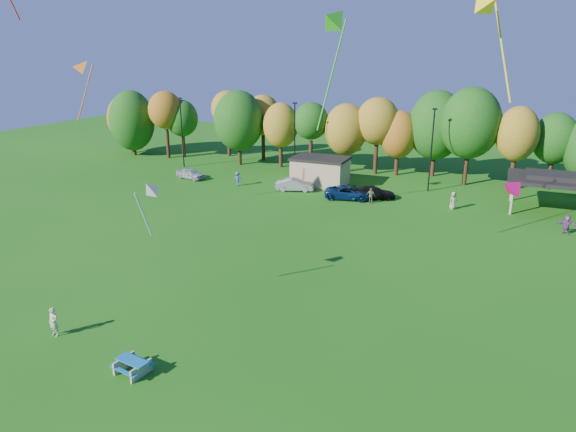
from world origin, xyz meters
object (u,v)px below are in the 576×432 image
at_px(picnic_table, 133,365).
at_px(car_d, 374,193).
at_px(car_c, 348,193).
at_px(kite_flyer, 54,322).
at_px(car_a, 190,173).
at_px(car_b, 295,185).

height_order(picnic_table, car_d, car_d).
height_order(car_c, car_d, car_c).
height_order(kite_flyer, car_d, kite_flyer).
bearing_deg(kite_flyer, car_d, 77.03).
height_order(picnic_table, kite_flyer, kite_flyer).
bearing_deg(kite_flyer, picnic_table, -7.03).
distance_m(car_a, car_d, 22.65).
bearing_deg(car_b, kite_flyer, 162.19).
relative_size(car_b, car_d, 0.94).
bearing_deg(car_c, car_d, -74.01).
relative_size(picnic_table, car_c, 0.37).
xyz_separation_m(kite_flyer, car_d, (9.64, 33.62, -0.20)).
xyz_separation_m(car_a, car_d, (22.65, 0.12, -0.01)).
bearing_deg(picnic_table, car_c, 97.21).
bearing_deg(car_c, car_a, 76.27).
height_order(car_a, car_b, car_b).
bearing_deg(car_b, car_a, 72.64).
bearing_deg(picnic_table, car_d, 93.26).
distance_m(car_b, car_c, 6.49).
distance_m(kite_flyer, car_c, 33.18).
bearing_deg(car_d, car_c, 98.32).
xyz_separation_m(car_a, car_b, (13.78, -0.21, 0.03)).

